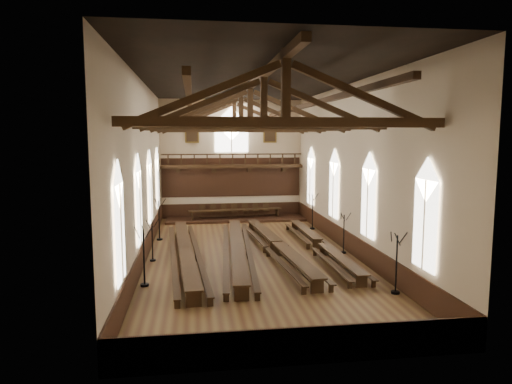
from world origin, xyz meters
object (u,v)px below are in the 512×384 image
at_px(refectory_row_d, 321,244).
at_px(candelabrum_left_mid, 153,248).
at_px(candelabrum_right_mid, 344,241).
at_px(refectory_row_c, 277,245).
at_px(candelabrum_right_far, 312,218).
at_px(refectory_row_a, 185,251).
at_px(candelabrum_left_far, 159,227).
at_px(candelabrum_right_near, 396,275).
at_px(candelabrum_left_near, 144,268).
at_px(high_table, 236,211).
at_px(refectory_row_b, 238,247).
at_px(dais, 236,219).

distance_m(refectory_row_d, candelabrum_left_mid, 9.85).
bearing_deg(candelabrum_right_mid, refectory_row_c, 175.37).
height_order(refectory_row_c, candelabrum_right_far, candelabrum_right_far).
xyz_separation_m(refectory_row_a, candelabrum_left_far, (-1.79, 5.45, 0.27)).
distance_m(candelabrum_right_near, candelabrum_right_mid, 7.10).
bearing_deg(candelabrum_left_near, candelabrum_left_mid, 90.00).
xyz_separation_m(refectory_row_c, refectory_row_d, (2.70, 0.11, -0.06)).
height_order(high_table, candelabrum_left_mid, candelabrum_left_mid).
height_order(candelabrum_left_mid, candelabrum_left_far, candelabrum_left_far).
relative_size(refectory_row_a, refectory_row_b, 1.01).
xyz_separation_m(refectory_row_c, candelabrum_right_mid, (3.97, -0.32, 0.19)).
xyz_separation_m(refectory_row_a, candelabrum_right_far, (9.31, 7.61, 0.23)).
distance_m(candelabrum_left_near, candelabrum_left_far, 9.57).
bearing_deg(candelabrum_left_far, candelabrum_right_far, 11.05).
bearing_deg(refectory_row_a, refectory_row_d, 6.16).
height_order(refectory_row_a, candelabrum_right_far, candelabrum_right_far).
height_order(dais, candelabrum_right_near, candelabrum_right_near).
bearing_deg(refectory_row_b, refectory_row_d, 5.51).
bearing_deg(refectory_row_d, candelabrum_right_mid, -18.77).
relative_size(refectory_row_c, high_table, 1.88).
relative_size(candelabrum_right_near, candelabrum_right_far, 1.03).
height_order(refectory_row_a, refectory_row_c, refectory_row_a).
relative_size(refectory_row_a, candelabrum_left_mid, 6.33).
xyz_separation_m(refectory_row_a, refectory_row_c, (5.33, 0.75, -0.03)).
distance_m(dais, candelabrum_right_mid, 12.84).
height_order(refectory_row_b, candelabrum_left_far, candelabrum_left_far).
bearing_deg(candelabrum_right_mid, candelabrum_right_far, 90.00).
distance_m(refectory_row_c, candelabrum_left_mid, 7.15).
bearing_deg(candelabrum_right_mid, candelabrum_left_near, -157.70).
relative_size(refectory_row_a, candelabrum_left_far, 5.33).
height_order(dais, candelabrum_right_mid, candelabrum_right_mid).
xyz_separation_m(dais, candelabrum_right_far, (5.37, -4.46, 0.73)).
bearing_deg(refectory_row_d, refectory_row_a, -173.84).
relative_size(refectory_row_d, candelabrum_left_mid, 5.83).
bearing_deg(candelabrum_left_near, refectory_row_b, 43.34).
distance_m(refectory_row_c, candelabrum_left_far, 8.54).
relative_size(dais, candelabrum_left_mid, 4.81).
height_order(refectory_row_a, dais, refectory_row_a).
xyz_separation_m(refectory_row_c, candelabrum_left_mid, (-7.13, -0.55, 0.16)).
distance_m(high_table, candelabrum_left_near, 17.18).
distance_m(candelabrum_left_mid, candelabrum_left_far, 5.24).
distance_m(dais, candelabrum_left_mid, 13.19).
relative_size(refectory_row_c, candelabrum_left_near, 5.14).
bearing_deg(refectory_row_c, candelabrum_left_near, -145.63).
bearing_deg(candelabrum_left_near, candelabrum_right_near, -12.91).
bearing_deg(high_table, candelabrum_left_mid, -115.78).
relative_size(refectory_row_b, dais, 1.31).
relative_size(refectory_row_a, dais, 1.32).
bearing_deg(candelabrum_right_far, candelabrum_right_near, -90.00).
relative_size(refectory_row_a, candelabrum_right_near, 5.41).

